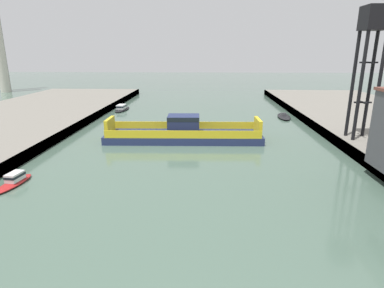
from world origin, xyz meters
TOP-DOWN VIEW (x-y plane):
  - chain_ferry at (-1.64, 35.16)m, footprint 22.96×6.60m
  - moored_boat_near_left at (17.22, 52.99)m, footprint 3.01×7.40m
  - moored_boat_mid_left at (-17.27, 59.61)m, footprint 2.69×7.55m
  - moored_boat_far_left at (-17.21, 18.02)m, footprint 2.04×5.29m
  - crane_tower at (22.35, 32.60)m, footprint 2.96×2.96m

SIDE VIEW (x-z plane):
  - moored_boat_near_left at x=17.22m, z-range -0.24..0.75m
  - moored_boat_far_left at x=-17.21m, z-range -0.15..1.03m
  - moored_boat_mid_left at x=-17.27m, z-range -0.17..1.20m
  - chain_ferry at x=-1.64m, z-range -0.76..3.01m
  - crane_tower at x=22.35m, z-range 5.77..22.53m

